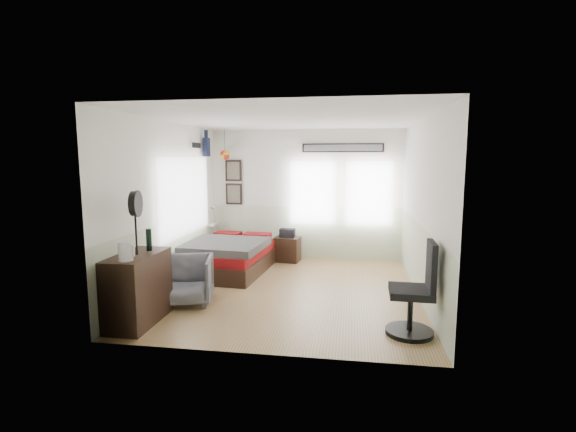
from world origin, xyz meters
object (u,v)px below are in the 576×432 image
object	(u,v)px
bed	(229,256)
dresser	(138,289)
nightstand	(287,249)
armchair	(186,280)
task_chair	(416,297)

from	to	relation	value
bed	dresser	size ratio (longest dim) A/B	2.01
nightstand	dresser	bearing A→B (deg)	-104.22
armchair	task_chair	distance (m)	3.22
dresser	bed	bearing A→B (deg)	80.13
dresser	nightstand	bearing A→B (deg)	68.21
armchair	task_chair	bearing A→B (deg)	-25.36
armchair	bed	bearing A→B (deg)	72.11
nightstand	bed	bearing A→B (deg)	-126.99
dresser	nightstand	xyz separation A→B (m)	(1.40, 3.50, -0.20)
bed	task_chair	size ratio (longest dim) A/B	1.76
bed	nightstand	xyz separation A→B (m)	(0.96, 0.98, -0.05)
armchair	task_chair	world-z (taller)	task_chair
task_chair	bed	bearing A→B (deg)	143.80
dresser	armchair	xyz separation A→B (m)	(0.31, 0.79, -0.11)
task_chair	armchair	bearing A→B (deg)	170.40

